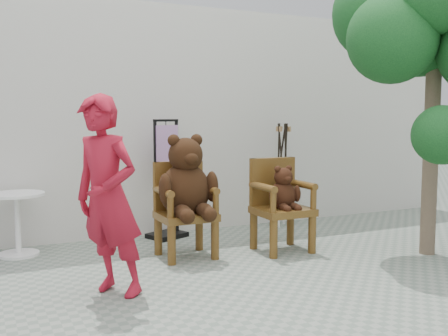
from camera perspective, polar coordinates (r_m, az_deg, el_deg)
name	(u,v)px	position (r m, az deg, el deg)	size (l,w,h in m)	color
ground_plane	(281,288)	(4.88, 6.17, -12.90)	(60.00, 60.00, 0.00)	gray
back_wall	(166,120)	(7.45, -6.28, 5.22)	(9.00, 1.00, 3.00)	beige
chair_big	(186,189)	(5.75, -4.20, -2.29)	(0.67, 0.71, 1.36)	#4B3010
chair_small	(281,197)	(6.09, 6.17, -3.20)	(0.61, 0.56, 1.06)	#4B3010
person	(109,198)	(4.52, -12.42, -3.22)	(0.63, 0.41, 1.73)	maroon
cafe_table	(17,217)	(6.28, -21.57, -4.94)	(0.60, 0.60, 0.70)	white
display_stand	(167,192)	(6.72, -6.25, -2.66)	(0.55, 0.50, 1.51)	black
stool_bucket	(282,181)	(7.45, 6.33, -1.40)	(0.32, 0.32, 1.45)	white
tree	(435,31)	(6.22, 21.95, 13.64)	(1.98, 2.02, 3.32)	#4E3E2F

